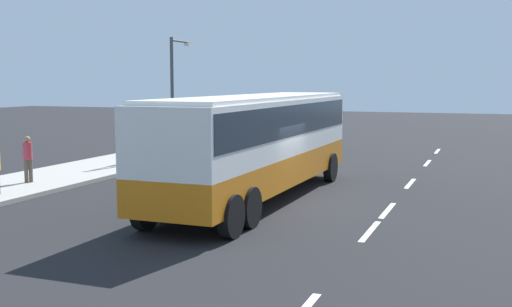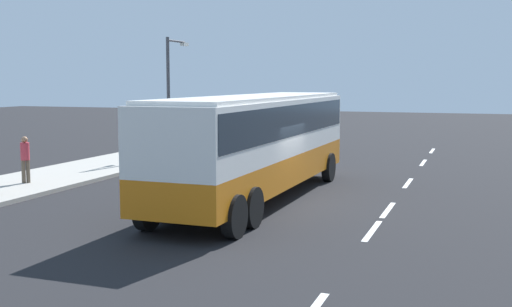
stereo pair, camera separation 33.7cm
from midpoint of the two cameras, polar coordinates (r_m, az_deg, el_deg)
ground_plane at (r=20.19m, az=2.34°, el=-4.50°), size 120.00×120.00×0.00m
sidewalk_curb at (r=25.01m, az=-19.53°, el=-2.54°), size 80.00×4.00×0.15m
lane_centreline at (r=20.44m, az=12.61°, el=-4.50°), size 35.03×0.16×0.01m
coach_bus at (r=20.46m, az=0.66°, el=1.62°), size 12.38×2.88×3.39m
car_silver_hatch at (r=35.22m, az=3.95°, el=1.49°), size 4.17×2.18×1.42m
pedestrian_near_curb at (r=24.63m, az=-19.44°, el=-0.19°), size 0.32×0.32×1.71m
street_lamp at (r=30.91m, az=-7.00°, el=5.96°), size 2.11×0.24×5.77m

